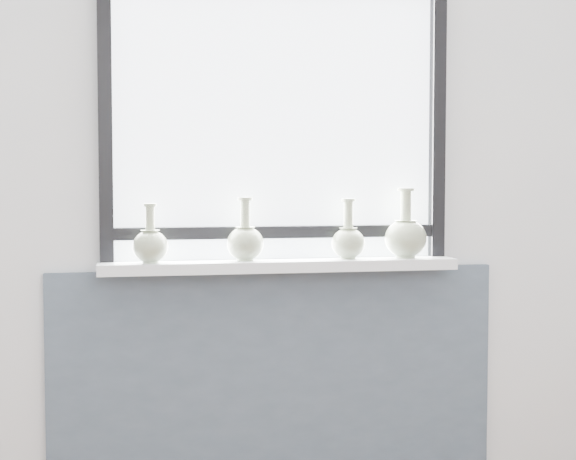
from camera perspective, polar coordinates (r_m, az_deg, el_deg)
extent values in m
cube|color=silver|center=(3.34, -0.86, 5.07)|extent=(3.60, 0.02, 2.60)
cube|color=#4B586B|center=(3.39, -0.76, -9.76)|extent=(1.70, 0.03, 0.86)
cube|color=white|center=(3.25, -0.54, -2.30)|extent=(1.32, 0.18, 0.04)
cube|color=black|center=(3.24, -11.73, 7.26)|extent=(0.05, 0.06, 1.05)
cube|color=black|center=(3.46, 9.61, 7.03)|extent=(0.05, 0.06, 1.05)
cube|color=black|center=(3.29, -0.70, -0.13)|extent=(1.20, 0.05, 0.04)
cube|color=white|center=(3.32, -0.78, 6.81)|extent=(1.20, 0.01, 1.00)
cylinder|color=#A4B28F|center=(3.17, -8.88, -2.05)|extent=(0.06, 0.06, 0.01)
ellipsoid|color=#A4B28F|center=(3.17, -8.89, -1.07)|extent=(0.13, 0.13, 0.12)
cone|color=#A4B28F|center=(3.16, -8.90, -0.26)|extent=(0.07, 0.07, 0.03)
cylinder|color=#A4B28F|center=(3.16, -8.91, 0.59)|extent=(0.03, 0.03, 0.10)
cylinder|color=#A4B28F|center=(3.16, -8.92, 1.60)|extent=(0.05, 0.05, 0.01)
cylinder|color=#A4B28F|center=(3.22, -2.78, -1.92)|extent=(0.06, 0.06, 0.01)
ellipsoid|color=#A4B28F|center=(3.22, -2.78, -0.89)|extent=(0.14, 0.14, 0.12)
cone|color=#A4B28F|center=(3.22, -2.78, -0.04)|extent=(0.07, 0.07, 0.03)
cylinder|color=#A4B28F|center=(3.21, -2.78, 0.91)|extent=(0.04, 0.04, 0.12)
cylinder|color=#A4B28F|center=(3.21, -2.79, 2.03)|extent=(0.06, 0.06, 0.01)
cylinder|color=#A4B28F|center=(3.30, 3.91, -1.80)|extent=(0.06, 0.06, 0.01)
ellipsoid|color=#A4B28F|center=(3.30, 3.92, -0.87)|extent=(0.13, 0.13, 0.12)
cone|color=#A4B28F|center=(3.30, 3.92, -0.10)|extent=(0.07, 0.07, 0.03)
cylinder|color=#A4B28F|center=(3.29, 3.92, 0.84)|extent=(0.04, 0.04, 0.12)
cylinder|color=#A4B28F|center=(3.29, 3.93, 1.94)|extent=(0.05, 0.05, 0.01)
cylinder|color=#A4B28F|center=(3.37, 7.61, -1.72)|extent=(0.07, 0.07, 0.01)
ellipsoid|color=#A4B28F|center=(3.36, 7.62, -0.55)|extent=(0.16, 0.16, 0.15)
cone|color=#A4B28F|center=(3.36, 7.63, 0.39)|extent=(0.09, 0.09, 0.03)
cylinder|color=#A4B28F|center=(3.36, 7.63, 1.42)|extent=(0.04, 0.04, 0.13)
cylinder|color=#A4B28F|center=(3.35, 7.64, 2.61)|extent=(0.06, 0.06, 0.01)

